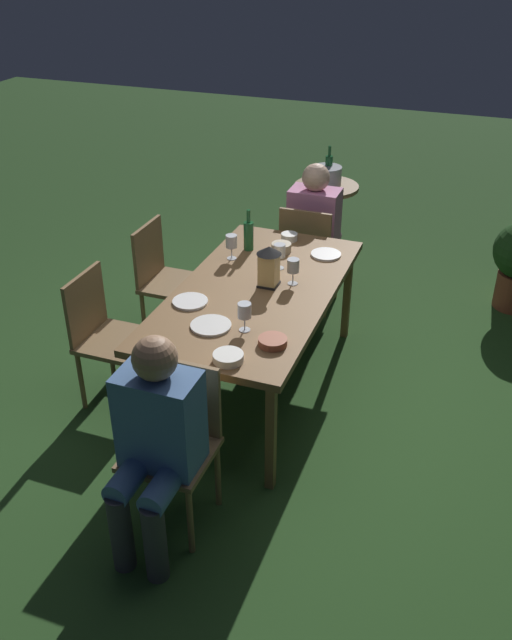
# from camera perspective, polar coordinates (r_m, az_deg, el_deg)

# --- Properties ---
(ground_plane) EXTENTS (16.00, 16.00, 0.00)m
(ground_plane) POSITION_cam_1_polar(r_m,az_deg,el_deg) (4.62, 0.00, -5.59)
(ground_plane) COLOR #26471E
(dining_table) EXTENTS (1.83, 0.93, 0.75)m
(dining_table) POSITION_cam_1_polar(r_m,az_deg,el_deg) (4.25, 0.00, 1.98)
(dining_table) COLOR brown
(dining_table) RESTS_ON ground
(chair_head_far) EXTENTS (0.40, 0.42, 0.87)m
(chair_head_far) POSITION_cam_1_polar(r_m,az_deg,el_deg) (3.49, -6.74, -9.70)
(chair_head_far) COLOR brown
(chair_head_far) RESTS_ON ground
(person_in_blue) EXTENTS (0.48, 0.38, 1.15)m
(person_in_blue) POSITION_cam_1_polar(r_m,az_deg,el_deg) (3.26, -8.43, -9.72)
(person_in_blue) COLOR #426699
(person_in_blue) RESTS_ON ground
(chair_side_left_a) EXTENTS (0.42, 0.40, 0.87)m
(chair_side_left_a) POSITION_cam_1_polar(r_m,az_deg,el_deg) (4.99, -7.64, 3.63)
(chair_side_left_a) COLOR brown
(chair_side_left_a) RESTS_ON ground
(chair_side_left_b) EXTENTS (0.42, 0.40, 0.87)m
(chair_side_left_b) POSITION_cam_1_polar(r_m,az_deg,el_deg) (4.38, -12.50, -1.00)
(chair_side_left_b) COLOR brown
(chair_side_left_b) RESTS_ON ground
(chair_head_near) EXTENTS (0.40, 0.42, 0.87)m
(chair_head_near) POSITION_cam_1_polar(r_m,az_deg,el_deg) (5.33, 4.36, 5.64)
(chair_head_near) COLOR brown
(chair_head_near) RESTS_ON ground
(person_in_pink) EXTENTS (0.48, 0.38, 1.15)m
(person_in_pink) POSITION_cam_1_polar(r_m,az_deg,el_deg) (5.44, 5.02, 7.90)
(person_in_pink) COLOR #C675A3
(person_in_pink) RESTS_ON ground
(lantern_centerpiece) EXTENTS (0.15, 0.15, 0.27)m
(lantern_centerpiece) POSITION_cam_1_polar(r_m,az_deg,el_deg) (4.20, 1.08, 4.70)
(lantern_centerpiece) COLOR black
(lantern_centerpiece) RESTS_ON dining_table
(green_bottle_on_table) EXTENTS (0.07, 0.07, 0.29)m
(green_bottle_on_table) POSITION_cam_1_polar(r_m,az_deg,el_deg) (4.70, -0.62, 7.11)
(green_bottle_on_table) COLOR #1E5B2D
(green_bottle_on_table) RESTS_ON dining_table
(wine_glass_a) EXTENTS (0.08, 0.08, 0.17)m
(wine_glass_a) POSITION_cam_1_polar(r_m,az_deg,el_deg) (4.43, 1.98, 5.71)
(wine_glass_a) COLOR silver
(wine_glass_a) RESTS_ON dining_table
(wine_glass_b) EXTENTS (0.08, 0.08, 0.17)m
(wine_glass_b) POSITION_cam_1_polar(r_m,az_deg,el_deg) (3.74, -0.97, 0.68)
(wine_glass_b) COLOR silver
(wine_glass_b) RESTS_ON dining_table
(wine_glass_c) EXTENTS (0.08, 0.08, 0.17)m
(wine_glass_c) POSITION_cam_1_polar(r_m,az_deg,el_deg) (4.24, 3.12, 4.45)
(wine_glass_c) COLOR silver
(wine_glass_c) RESTS_ON dining_table
(wine_glass_d) EXTENTS (0.08, 0.08, 0.17)m
(wine_glass_d) POSITION_cam_1_polar(r_m,az_deg,el_deg) (4.56, -2.06, 6.48)
(wine_glass_d) COLOR silver
(wine_glass_d) RESTS_ON dining_table
(plate_a) EXTENTS (0.20, 0.20, 0.01)m
(plate_a) POSITION_cam_1_polar(r_m,az_deg,el_deg) (4.68, 5.86, 5.47)
(plate_a) COLOR white
(plate_a) RESTS_ON dining_table
(plate_b) EXTENTS (0.21, 0.21, 0.01)m
(plate_b) POSITION_cam_1_polar(r_m,az_deg,el_deg) (4.09, -5.52, 1.55)
(plate_b) COLOR white
(plate_b) RESTS_ON dining_table
(plate_c) EXTENTS (0.23, 0.23, 0.01)m
(plate_c) POSITION_cam_1_polar(r_m,az_deg,el_deg) (3.83, -3.78, -0.46)
(plate_c) COLOR white
(plate_c) RESTS_ON dining_table
(bowl_olives) EXTENTS (0.12, 0.12, 0.05)m
(bowl_olives) POSITION_cam_1_polar(r_m,az_deg,el_deg) (4.88, 2.79, 6.96)
(bowl_olives) COLOR silver
(bowl_olives) RESTS_ON dining_table
(bowl_bread) EXTENTS (0.16, 0.16, 0.04)m
(bowl_bread) POSITION_cam_1_polar(r_m,az_deg,el_deg) (3.53, -2.33, -3.12)
(bowl_bread) COLOR silver
(bowl_bread) RESTS_ON dining_table
(bowl_salad) EXTENTS (0.14, 0.14, 0.06)m
(bowl_salad) POSITION_cam_1_polar(r_m,az_deg,el_deg) (4.70, 2.13, 6.09)
(bowl_salad) COLOR #BCAD8E
(bowl_salad) RESTS_ON dining_table
(bowl_dip) EXTENTS (0.16, 0.16, 0.04)m
(bowl_dip) POSITION_cam_1_polar(r_m,az_deg,el_deg) (3.66, 1.40, -1.78)
(bowl_dip) COLOR #9E5138
(bowl_dip) RESTS_ON dining_table
(side_table) EXTENTS (0.58, 0.58, 0.64)m
(side_table) POSITION_cam_1_polar(r_m,az_deg,el_deg) (6.38, 5.80, 9.35)
(side_table) COLOR brown
(side_table) RESTS_ON ground
(ice_bucket) EXTENTS (0.26, 0.26, 0.34)m
(ice_bucket) POSITION_cam_1_polar(r_m,az_deg,el_deg) (6.28, 5.96, 11.97)
(ice_bucket) COLOR #B2B7BF
(ice_bucket) RESTS_ON side_table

